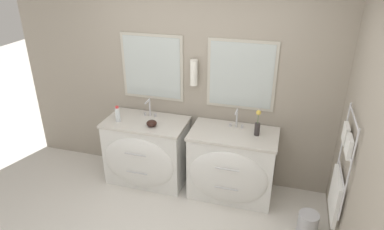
{
  "coord_description": "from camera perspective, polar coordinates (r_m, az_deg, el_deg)",
  "views": [
    {
      "loc": [
        1.0,
        -2.15,
        2.7
      ],
      "look_at": [
        0.04,
        1.13,
        1.09
      ],
      "focal_mm": 32.0,
      "sensor_mm": 36.0,
      "label": 1
    }
  ],
  "objects": [
    {
      "name": "vanity_right",
      "position": [
        4.14,
        6.62,
        -8.24
      ],
      "size": [
        1.01,
        0.65,
        0.84
      ],
      "color": "white",
      "rests_on": "ground_plane"
    },
    {
      "name": "waste_bin",
      "position": [
        3.95,
        18.7,
        -16.84
      ],
      "size": [
        0.21,
        0.21,
        0.27
      ],
      "color": "#B7B7BC",
      "rests_on": "ground_plane"
    },
    {
      "name": "wall_right",
      "position": [
        3.27,
        26.26,
        -3.18
      ],
      "size": [
        0.13,
        3.43,
        2.6
      ],
      "color": "#9E9384",
      "rests_on": "ground_plane"
    },
    {
      "name": "vanity_left",
      "position": [
        4.41,
        -7.64,
        -6.01
      ],
      "size": [
        1.01,
        0.65,
        0.84
      ],
      "color": "white",
      "rests_on": "ground_plane"
    },
    {
      "name": "faucet_right",
      "position": [
        4.03,
        7.43,
        -0.6
      ],
      "size": [
        0.17,
        0.14,
        0.23
      ],
      "color": "silver",
      "rests_on": "vanity_right"
    },
    {
      "name": "toiletry_bottle",
      "position": [
        4.26,
        -12.29,
        0.13
      ],
      "size": [
        0.06,
        0.06,
        0.2
      ],
      "color": "silver",
      "rests_on": "vanity_left"
    },
    {
      "name": "wall_back",
      "position": [
        4.16,
        1.41,
        5.62
      ],
      "size": [
        4.87,
        0.17,
        2.6
      ],
      "color": "#9E9384",
      "rests_on": "ground_plane"
    },
    {
      "name": "faucet_left",
      "position": [
        4.31,
        -7.13,
        1.19
      ],
      "size": [
        0.17,
        0.14,
        0.23
      ],
      "color": "silver",
      "rests_on": "vanity_left"
    },
    {
      "name": "flower_vase",
      "position": [
        3.9,
        10.85,
        -1.7
      ],
      "size": [
        0.06,
        0.06,
        0.31
      ],
      "color": "#332D2D",
      "rests_on": "vanity_right"
    },
    {
      "name": "amenity_bowl",
      "position": [
        4.09,
        -6.73,
        -1.39
      ],
      "size": [
        0.13,
        0.13,
        0.08
      ],
      "color": "black",
      "rests_on": "vanity_left"
    }
  ]
}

